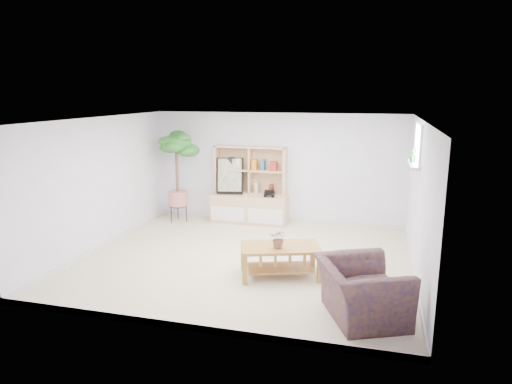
% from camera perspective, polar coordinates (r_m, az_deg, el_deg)
% --- Properties ---
extents(floor, '(5.50, 5.00, 0.01)m').
position_cam_1_polar(floor, '(7.96, -1.23, -8.44)').
color(floor, beige).
rests_on(floor, ground).
extents(ceiling, '(5.50, 5.00, 0.01)m').
position_cam_1_polar(ceiling, '(7.45, -1.31, 9.08)').
color(ceiling, white).
rests_on(ceiling, walls).
extents(walls, '(5.51, 5.01, 2.40)m').
position_cam_1_polar(walls, '(7.62, -1.27, 0.03)').
color(walls, white).
rests_on(walls, floor).
extents(baseboard, '(5.50, 5.00, 0.10)m').
position_cam_1_polar(baseboard, '(7.94, -1.23, -8.10)').
color(baseboard, silver).
rests_on(baseboard, floor).
extents(window, '(0.10, 0.98, 0.68)m').
position_cam_1_polar(window, '(7.82, 19.70, 5.57)').
color(window, silver).
rests_on(window, walls).
extents(window_sill, '(0.14, 1.00, 0.04)m').
position_cam_1_polar(window_sill, '(7.85, 19.10, 3.29)').
color(window_sill, silver).
rests_on(window_sill, walls).
extents(storage_unit, '(1.68, 0.57, 1.68)m').
position_cam_1_polar(storage_unit, '(9.95, -0.84, 0.86)').
color(storage_unit, '#E3B58B').
rests_on(storage_unit, floor).
extents(poster, '(0.60, 0.25, 0.80)m').
position_cam_1_polar(poster, '(10.00, -3.26, 2.01)').
color(poster, yellow).
rests_on(poster, storage_unit).
extents(toy_truck, '(0.32, 0.24, 0.16)m').
position_cam_1_polar(toy_truck, '(9.78, 1.69, -0.13)').
color(toy_truck, black).
rests_on(toy_truck, storage_unit).
extents(coffee_table, '(1.36, 1.01, 0.50)m').
position_cam_1_polar(coffee_table, '(7.22, 3.05, -8.59)').
color(coffee_table, olive).
rests_on(coffee_table, floor).
extents(table_plant, '(0.27, 0.24, 0.30)m').
position_cam_1_polar(table_plant, '(6.99, 2.87, -5.83)').
color(table_plant, '#307331').
rests_on(table_plant, coffee_table).
extents(floor_tree, '(0.76, 0.76, 2.01)m').
position_cam_1_polar(floor_tree, '(10.16, -9.83, 1.87)').
color(floor_tree, '#266E30').
rests_on(floor_tree, floor).
extents(armchair, '(1.34, 1.42, 0.83)m').
position_cam_1_polar(armchair, '(6.04, 13.07, -11.50)').
color(armchair, '#1B1E49').
rests_on(armchair, floor).
extents(sill_plant, '(0.16, 0.14, 0.26)m').
position_cam_1_polar(sill_plant, '(7.93, 19.13, 4.47)').
color(sill_plant, '#266E30').
rests_on(sill_plant, window_sill).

